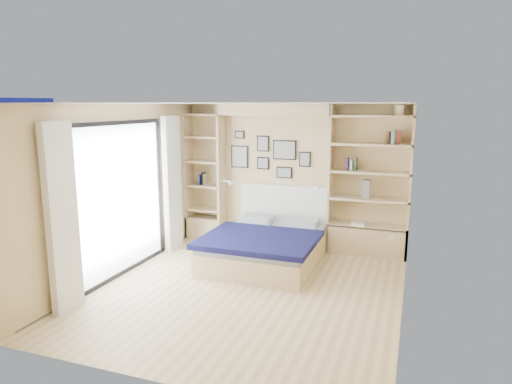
% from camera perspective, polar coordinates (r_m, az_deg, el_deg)
% --- Properties ---
extents(ground, '(4.50, 4.50, 0.00)m').
position_cam_1_polar(ground, '(6.36, -0.95, -12.12)').
color(ground, beige).
rests_on(ground, ground).
extents(room_shell, '(4.50, 4.50, 4.50)m').
position_cam_1_polar(room_shell, '(7.55, 0.33, 0.13)').
color(room_shell, '#D4BB80').
rests_on(room_shell, ground).
extents(bed, '(1.71, 2.16, 1.07)m').
position_cam_1_polar(bed, '(7.32, 1.30, -6.71)').
color(bed, beige).
rests_on(bed, ground).
extents(photo_gallery, '(1.48, 0.02, 0.82)m').
position_cam_1_polar(photo_gallery, '(8.15, 1.53, 4.67)').
color(photo_gallery, black).
rests_on(photo_gallery, ground).
extents(reading_lamps, '(1.92, 0.12, 0.15)m').
position_cam_1_polar(reading_lamps, '(7.96, 2.05, 0.86)').
color(reading_lamps, silver).
rests_on(reading_lamps, ground).
extents(shelf_decor, '(3.58, 0.23, 2.03)m').
position_cam_1_polar(shelf_decor, '(7.65, 12.14, 4.63)').
color(shelf_decor, '#A51E1E').
rests_on(shelf_decor, ground).
extents(deck, '(3.20, 4.00, 0.05)m').
position_cam_1_polar(deck, '(8.26, -25.27, -7.71)').
color(deck, brown).
rests_on(deck, ground).
extents(deck_chair, '(0.82, 1.02, 0.89)m').
position_cam_1_polar(deck_chair, '(8.71, -23.19, -3.68)').
color(deck_chair, tan).
rests_on(deck_chair, ground).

